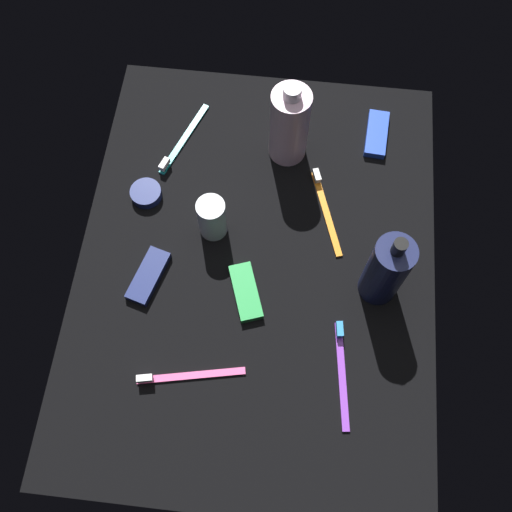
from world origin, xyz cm
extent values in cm
cube|color=black|center=(0.00, 0.00, -0.60)|extent=(84.00, 64.00, 1.20)
cylinder|color=#181E43|center=(-2.38, -21.72, 8.03)|extent=(6.67, 6.67, 16.06)
cylinder|color=black|center=(-2.38, -21.72, 17.46)|extent=(2.20, 2.20, 2.80)
cylinder|color=silver|center=(24.31, -3.46, 8.21)|extent=(7.23, 7.23, 16.43)
cylinder|color=silver|center=(24.31, -3.46, 17.53)|extent=(3.20, 3.20, 2.20)
cylinder|color=silver|center=(5.85, 8.50, 4.47)|extent=(5.11, 5.11, 8.93)
cube|color=#E55999|center=(-21.45, 8.43, 0.45)|extent=(4.79, 17.87, 0.90)
cube|color=white|center=(-22.95, 15.78, 1.50)|extent=(1.60, 2.77, 1.20)
cube|color=orange|center=(11.26, -12.00, 0.45)|extent=(17.44, 6.87, 0.90)
cube|color=white|center=(18.37, -9.61, 1.50)|extent=(2.82, 1.87, 1.20)
cube|color=teal|center=(24.75, 16.99, 0.45)|extent=(17.27, 7.47, 0.90)
cube|color=white|center=(17.74, 19.64, 1.50)|extent=(2.82, 1.95, 1.20)
cube|color=purple|center=(-18.66, -16.40, 0.45)|extent=(18.01, 3.41, 0.90)
cube|color=#338CCC|center=(-11.21, -15.47, 1.50)|extent=(2.72, 1.41, 1.20)
cube|color=blue|center=(29.65, -20.76, 0.75)|extent=(10.66, 4.73, 1.50)
cube|color=navy|center=(-4.96, 18.64, 0.75)|extent=(11.10, 6.69, 1.50)
cube|color=green|center=(-6.06, 1.13, 0.75)|extent=(11.14, 7.24, 1.50)
cylinder|color=navy|center=(11.36, 22.08, 0.91)|extent=(5.83, 5.83, 1.83)
camera|label=1|loc=(-38.66, -4.26, 94.50)|focal=39.82mm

